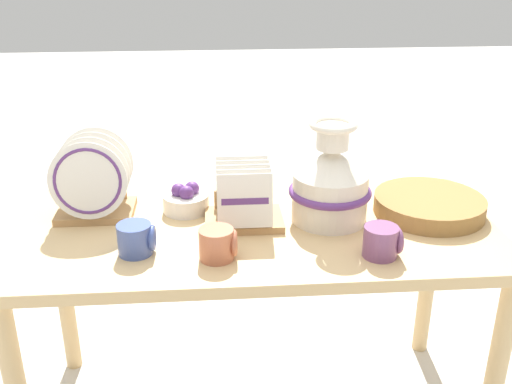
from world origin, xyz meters
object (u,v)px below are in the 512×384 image
Objects in this scene: ceramic_vase at (330,182)px; wicker_charger_stack at (429,205)px; fruit_bowl at (186,200)px; mug_cobalt_glaze at (137,239)px; dish_rack_square_plates at (244,205)px; dish_rack_round_plates at (93,186)px; mug_terracotta_glaze at (218,244)px; mug_plum_glaze at (382,241)px.

ceramic_vase is 0.91× the size of wicker_charger_stack.
ceramic_vase reaches higher than fruit_bowl.
dish_rack_square_plates is at bearing 28.72° from mug_cobalt_glaze.
dish_rack_round_plates is 1.10× the size of dish_rack_square_plates.
mug_terracotta_glaze is at bearing -38.41° from dish_rack_round_plates.
dish_rack_square_plates is 0.57m from wicker_charger_stack.
ceramic_vase is 3.03× the size of mug_plum_glaze.
dish_rack_square_plates is 2.27× the size of mug_cobalt_glaze.
mug_cobalt_glaze is at bearing 174.32° from mug_plum_glaze.
fruit_bowl is at bearing 3.17° from dish_rack_round_plates.
dish_rack_round_plates is at bearing 169.20° from dish_rack_square_plates.
fruit_bowl is at bearing 64.91° from mug_cobalt_glaze.
mug_terracotta_glaze is at bearing -11.59° from mug_cobalt_glaze.
ceramic_vase reaches higher than wicker_charger_stack.
mug_cobalt_glaze is (-0.55, -0.17, -0.08)m from ceramic_vase.
fruit_bowl reaches higher than mug_terracotta_glaze.
mug_cobalt_glaze is 0.29m from fruit_bowl.
dish_rack_round_plates reaches higher than fruit_bowl.
mug_plum_glaze is (0.80, -0.31, -0.06)m from dish_rack_round_plates.
mug_cobalt_glaze is at bearing -115.09° from fruit_bowl.
ceramic_vase is at bearing 1.26° from dish_rack_square_plates.
dish_rack_square_plates is at bearing -30.14° from fruit_bowl.
ceramic_vase is 0.26m from mug_plum_glaze.
mug_terracotta_glaze is 1.00× the size of mug_cobalt_glaze.
fruit_bowl is (-0.43, 0.09, -0.09)m from ceramic_vase.
dish_rack_square_plates is 0.22m from mug_terracotta_glaze.
mug_terracotta_glaze is at bearing -72.97° from fruit_bowl.
mug_plum_glaze is 0.62m from fruit_bowl.
dish_rack_square_plates reaches higher than fruit_bowl.
wicker_charger_stack is 0.33m from mug_plum_glaze.
dish_rack_square_plates is at bearing -10.80° from dish_rack_round_plates.
ceramic_vase is 0.58m from mug_cobalt_glaze.
dish_rack_square_plates is 2.27× the size of mug_plum_glaze.
mug_terracotta_glaze is 0.71× the size of fruit_bowl.
mug_cobalt_glaze is (-0.22, 0.04, 0.00)m from mug_terracotta_glaze.
ceramic_vase is at bearing 112.88° from mug_plum_glaze.
dish_rack_square_plates is 0.68× the size of wicker_charger_stack.
dish_rack_round_plates is at bearing 173.54° from ceramic_vase.
ceramic_vase is 2.16× the size of fruit_bowl.
dish_rack_round_plates is at bearing 121.43° from mug_cobalt_glaze.
dish_rack_square_plates reaches higher than mug_cobalt_glaze.
dish_rack_round_plates is 2.50× the size of mug_plum_glaze.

